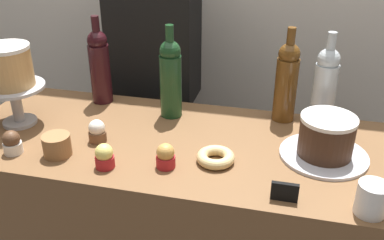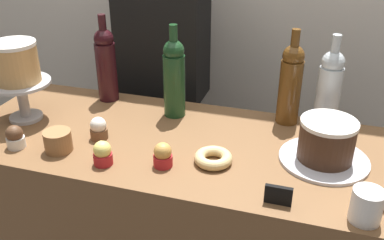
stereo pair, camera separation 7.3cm
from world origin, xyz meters
name	(u,v)px [view 1 (the left image)]	position (x,y,z in m)	size (l,w,h in m)	color
cake_stand_pedestal	(15,98)	(-0.61, -0.01, 1.04)	(0.21, 0.21, 0.14)	#B2B2B7
white_layer_cake	(9,66)	(-0.61, -0.01, 1.15)	(0.15, 0.15, 0.14)	tan
silver_serving_platter	(323,155)	(0.40, 0.01, 0.95)	(0.26, 0.26, 0.01)	silver
chocolate_round_cake	(327,136)	(0.40, 0.01, 1.02)	(0.16, 0.16, 0.12)	#3D2619
wine_bottle_amber	(286,80)	(0.27, 0.24, 1.09)	(0.08, 0.08, 0.33)	#5B3814
wine_bottle_dark_red	(100,65)	(-0.40, 0.23, 1.09)	(0.08, 0.08, 0.33)	black
wine_bottle_clear	(325,87)	(0.39, 0.21, 1.09)	(0.08, 0.08, 0.33)	#B2BCC1
wine_bottle_green	(171,77)	(-0.12, 0.17, 1.09)	(0.08, 0.08, 0.33)	#193D1E
cupcake_vanilla	(97,131)	(-0.29, -0.06, 0.98)	(0.06, 0.06, 0.07)	brown
cupcake_lemon	(104,156)	(-0.21, -0.19, 0.98)	(0.06, 0.06, 0.07)	red
cupcake_chocolate	(12,143)	(-0.51, -0.19, 0.98)	(0.06, 0.06, 0.07)	white
cupcake_caramel	(166,156)	(-0.04, -0.15, 0.98)	(0.06, 0.06, 0.07)	red
donut_glazed	(216,157)	(0.09, -0.09, 0.96)	(0.11, 0.11, 0.03)	#E0C17F
cookie_stack	(57,145)	(-0.38, -0.17, 0.98)	(0.08, 0.08, 0.07)	olive
price_sign_chalkboard	(285,192)	(0.30, -0.23, 0.97)	(0.07, 0.01, 0.05)	black
coffee_cup_ceramic	(372,199)	(0.50, -0.23, 0.99)	(0.08, 0.08, 0.09)	white
barista_figure	(156,97)	(-0.29, 0.53, 0.84)	(0.36, 0.22, 1.60)	black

